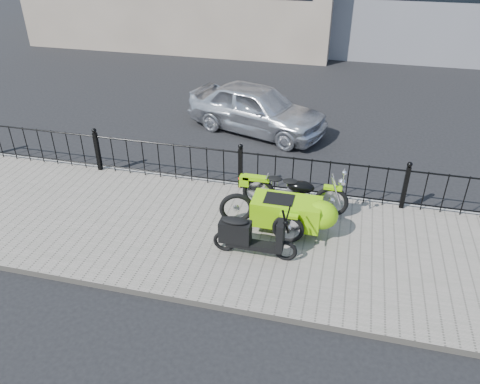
% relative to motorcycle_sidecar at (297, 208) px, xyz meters
% --- Properties ---
extents(ground, '(120.00, 120.00, 0.00)m').
position_rel_motorcycle_sidecar_xyz_m(ground, '(-1.44, 0.02, -0.59)').
color(ground, black).
rests_on(ground, ground).
extents(sidewalk, '(30.00, 3.80, 0.12)m').
position_rel_motorcycle_sidecar_xyz_m(sidewalk, '(-1.44, -0.48, -0.53)').
color(sidewalk, gray).
rests_on(sidewalk, ground).
extents(curb, '(30.00, 0.10, 0.12)m').
position_rel_motorcycle_sidecar_xyz_m(curb, '(-1.44, 1.46, -0.53)').
color(curb, gray).
rests_on(curb, ground).
extents(iron_fence, '(14.11, 0.11, 1.08)m').
position_rel_motorcycle_sidecar_xyz_m(iron_fence, '(-1.44, 1.32, -0.01)').
color(iron_fence, black).
rests_on(iron_fence, sidewalk).
extents(motorcycle_sidecar, '(2.28, 1.48, 0.98)m').
position_rel_motorcycle_sidecar_xyz_m(motorcycle_sidecar, '(0.00, 0.00, 0.00)').
color(motorcycle_sidecar, black).
rests_on(motorcycle_sidecar, sidewalk).
extents(scooter, '(1.55, 0.45, 1.05)m').
position_rel_motorcycle_sidecar_xyz_m(scooter, '(-0.71, -1.00, -0.07)').
color(scooter, black).
rests_on(scooter, sidewalk).
extents(spare_tire, '(0.68, 0.29, 0.68)m').
position_rel_motorcycle_sidecar_xyz_m(spare_tire, '(-1.18, -0.08, -0.14)').
color(spare_tire, black).
rests_on(spare_tire, sidewalk).
extents(sedan_car, '(4.36, 2.81, 1.38)m').
position_rel_motorcycle_sidecar_xyz_m(sedan_car, '(-1.82, 4.77, 0.10)').
color(sedan_car, silver).
rests_on(sedan_car, ground).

